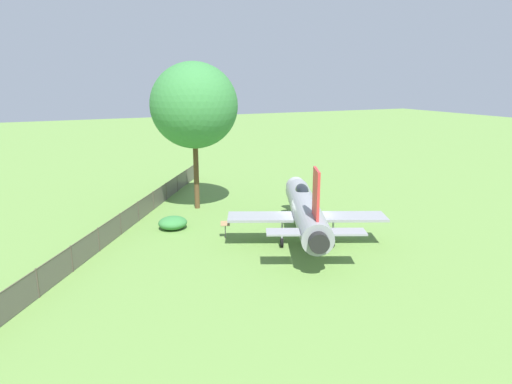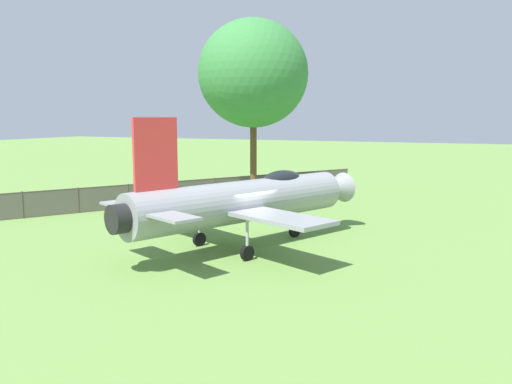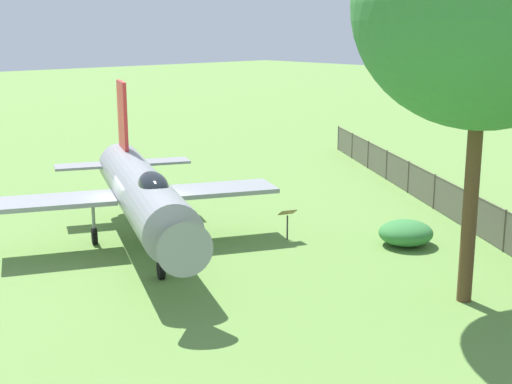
{
  "view_description": "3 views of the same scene",
  "coord_description": "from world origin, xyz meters",
  "px_view_note": "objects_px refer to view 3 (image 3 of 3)",
  "views": [
    {
      "loc": [
        -14.39,
        -23.51,
        10.22
      ],
      "look_at": [
        -1.61,
        4.11,
        2.5
      ],
      "focal_mm": 31.43,
      "sensor_mm": 36.0,
      "label": 1
    },
    {
      "loc": [
        9.27,
        -19.69,
        5.56
      ],
      "look_at": [
        0.55,
        0.24,
        2.44
      ],
      "focal_mm": 36.68,
      "sensor_mm": 36.0,
      "label": 2
    },
    {
      "loc": [
        13.22,
        20.28,
        7.65
      ],
      "look_at": [
        -1.61,
        4.11,
        2.5
      ],
      "focal_mm": 49.79,
      "sensor_mm": 36.0,
      "label": 3
    }
  ],
  "objects_px": {
    "shrub_near_fence": "(406,233)",
    "info_plaque": "(287,217)",
    "shade_tree": "(485,4)",
    "display_jet": "(143,194)"
  },
  "relations": [
    {
      "from": "shrub_near_fence",
      "to": "info_plaque",
      "type": "relative_size",
      "value": 1.75
    },
    {
      "from": "shrub_near_fence",
      "to": "info_plaque",
      "type": "bearing_deg",
      "value": -51.47
    },
    {
      "from": "shade_tree",
      "to": "info_plaque",
      "type": "height_order",
      "value": "shade_tree"
    },
    {
      "from": "shade_tree",
      "to": "shrub_near_fence",
      "type": "height_order",
      "value": "shade_tree"
    },
    {
      "from": "shade_tree",
      "to": "info_plaque",
      "type": "relative_size",
      "value": 10.08
    },
    {
      "from": "display_jet",
      "to": "shade_tree",
      "type": "xyz_separation_m",
      "value": [
        -4.17,
        9.94,
        6.13
      ]
    },
    {
      "from": "display_jet",
      "to": "info_plaque",
      "type": "bearing_deg",
      "value": 87.92
    },
    {
      "from": "display_jet",
      "to": "info_plaque",
      "type": "distance_m",
      "value": 5.34
    },
    {
      "from": "display_jet",
      "to": "shade_tree",
      "type": "height_order",
      "value": "shade_tree"
    },
    {
      "from": "shade_tree",
      "to": "shrub_near_fence",
      "type": "xyz_separation_m",
      "value": [
        -3.15,
        -4.3,
        -7.76
      ]
    }
  ]
}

